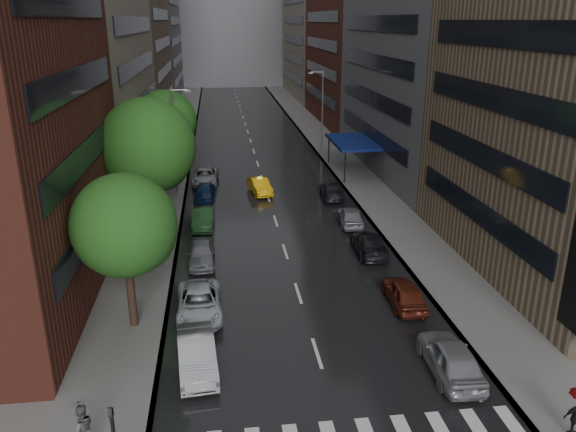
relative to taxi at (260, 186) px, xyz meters
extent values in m
plane|color=gray|center=(0.61, -29.26, -0.68)|extent=(220.00, 220.00, 0.00)
cube|color=black|center=(0.61, 20.74, -0.67)|extent=(14.00, 140.00, 0.01)
cube|color=gray|center=(-8.39, 20.74, -0.60)|extent=(4.00, 140.00, 0.15)
cube|color=gray|center=(9.61, 20.74, -0.60)|extent=(4.00, 140.00, 0.15)
cube|color=silver|center=(7.11, -31.26, -0.66)|extent=(0.55, 2.80, 0.01)
cube|color=#937A5B|center=(-14.39, 34.74, 10.32)|extent=(8.00, 28.00, 22.00)
cube|color=#937A5B|center=(15.61, -17.26, 14.32)|extent=(8.00, 20.00, 30.00)
cube|color=slate|center=(15.61, 6.74, 11.32)|extent=(8.00, 28.00, 24.00)
cube|color=gray|center=(15.61, 64.74, 13.32)|extent=(8.00, 32.00, 28.00)
cube|color=slate|center=(0.61, 88.74, 15.32)|extent=(40.00, 14.00, 32.00)
cylinder|color=#382619|center=(-7.99, -21.83, 1.48)|extent=(0.40, 0.40, 4.32)
sphere|color=#1E5116|center=(-7.99, -21.83, 4.73)|extent=(4.94, 4.94, 4.94)
cylinder|color=#382619|center=(-7.99, -10.82, 2.03)|extent=(0.40, 0.40, 5.42)
sphere|color=#1E5116|center=(-7.99, -10.82, 6.10)|extent=(6.20, 6.20, 6.20)
cylinder|color=#382619|center=(-7.99, 3.31, 1.72)|extent=(0.40, 0.40, 4.79)
sphere|color=#1E5116|center=(-7.99, 3.31, 5.31)|extent=(5.47, 5.47, 5.47)
imported|color=#FFB40D|center=(0.00, 0.00, 0.00)|extent=(2.09, 4.28, 1.35)
imported|color=#A8A7AC|center=(-4.79, -25.79, 0.07)|extent=(1.98, 4.65, 1.49)
imported|color=silver|center=(-4.79, -20.96, 0.00)|extent=(2.39, 4.94, 1.35)
imported|color=slate|center=(-4.79, -14.44, 0.02)|extent=(1.67, 4.09, 1.39)
imported|color=#1B3C1C|center=(-4.79, -7.92, 0.02)|extent=(1.64, 4.26, 1.38)
imported|color=#0D2041|center=(-4.79, -1.17, 0.00)|extent=(1.90, 4.10, 1.36)
imported|color=#949498|center=(-4.79, 3.83, 0.01)|extent=(2.62, 5.07, 1.36)
imported|color=gray|center=(6.01, -27.48, 0.11)|extent=(2.04, 4.70, 1.58)
imported|color=#5A1F12|center=(6.01, -21.28, 0.02)|extent=(1.75, 4.15, 1.40)
imported|color=black|center=(6.01, -14.21, 0.01)|extent=(2.16, 4.81, 1.37)
imported|color=gray|center=(6.01, -8.78, 0.02)|extent=(1.98, 4.23, 1.40)
imported|color=black|center=(6.01, -1.99, 0.00)|extent=(2.36, 4.85, 1.36)
imported|color=#55565B|center=(-8.58, -30.47, 0.41)|extent=(1.13, 1.03, 1.88)
imported|color=black|center=(-8.58, -30.47, 1.12)|extent=(0.96, 0.98, 0.88)
imported|color=black|center=(-6.99, -32.76, 2.47)|extent=(0.18, 0.15, 0.90)
cylinder|color=gray|center=(-7.19, 0.74, 3.97)|extent=(0.18, 0.18, 9.00)
cube|color=gray|center=(-5.79, 0.74, 8.17)|extent=(0.50, 0.22, 0.16)
cylinder|color=gray|center=(8.41, 15.74, 3.97)|extent=(0.18, 0.18, 9.00)
cube|color=gray|center=(7.01, 15.74, 8.17)|extent=(0.50, 0.22, 0.16)
cube|color=navy|center=(9.61, 5.74, 2.47)|extent=(4.00, 8.00, 0.25)
cylinder|color=black|center=(8.01, 1.94, 0.97)|extent=(0.12, 0.12, 3.00)
cylinder|color=black|center=(8.01, 9.54, 0.97)|extent=(0.12, 0.12, 3.00)
camera|label=1|loc=(-3.51, -47.08, 13.79)|focal=35.00mm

